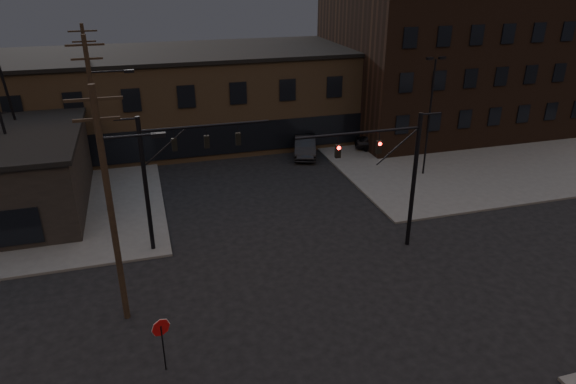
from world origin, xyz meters
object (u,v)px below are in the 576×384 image
(car_crossing, at_px, (305,146))
(traffic_signal_far, at_px, (168,168))
(parked_car_lot_a, at_px, (379,141))
(parked_car_lot_b, at_px, (459,127))
(traffic_signal_near, at_px, (397,169))
(stop_sign, at_px, (162,333))

(car_crossing, bearing_deg, traffic_signal_far, -115.72)
(parked_car_lot_a, distance_m, parked_car_lot_b, 9.54)
(traffic_signal_far, height_order, car_crossing, traffic_signal_far)
(traffic_signal_near, relative_size, parked_car_lot_b, 1.71)
(traffic_signal_near, bearing_deg, traffic_signal_far, 163.83)
(traffic_signal_far, relative_size, parked_car_lot_a, 1.90)
(parked_car_lot_a, bearing_deg, stop_sign, 155.62)
(parked_car_lot_a, xyz_separation_m, parked_car_lot_b, (9.35, 1.90, -0.04))
(parked_car_lot_b, bearing_deg, stop_sign, 130.68)
(traffic_signal_far, distance_m, parked_car_lot_b, 31.88)
(traffic_signal_near, height_order, parked_car_lot_b, traffic_signal_near)
(traffic_signal_near, xyz_separation_m, stop_sign, (-13.36, -6.49, -3.09))
(traffic_signal_near, height_order, stop_sign, traffic_signal_near)
(car_crossing, bearing_deg, parked_car_lot_b, 21.85)
(traffic_signal_near, xyz_separation_m, parked_car_lot_a, (6.81, 15.80, -4.06))
(parked_car_lot_b, bearing_deg, car_crossing, 95.67)
(traffic_signal_far, height_order, parked_car_lot_a, traffic_signal_far)
(stop_sign, height_order, parked_car_lot_b, stop_sign)
(traffic_signal_near, relative_size, parked_car_lot_a, 1.90)
(traffic_signal_near, height_order, car_crossing, traffic_signal_near)
(parked_car_lot_a, bearing_deg, traffic_signal_near, 174.45)
(traffic_signal_far, xyz_separation_m, parked_car_lot_a, (18.88, 12.30, -4.15))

